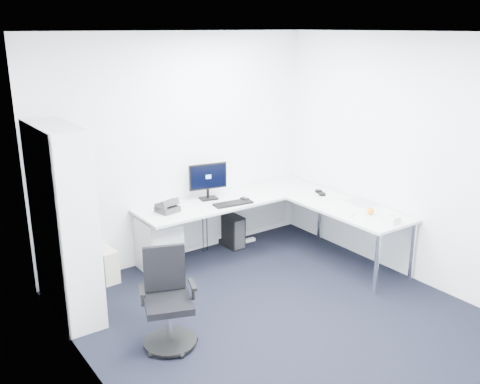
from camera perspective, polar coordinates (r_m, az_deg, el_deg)
ground at (r=5.31m, az=5.40°, el=-13.99°), size 4.20×4.20×0.00m
ceiling at (r=4.54m, az=6.39°, el=16.58°), size 4.20×4.20×0.00m
wall_back at (r=6.42m, az=-6.54°, el=4.60°), size 3.60×0.02×2.70m
wall_left at (r=3.87m, az=-14.78°, el=-4.49°), size 0.02×4.20×2.70m
wall_right at (r=6.05m, az=18.86°, el=2.99°), size 0.02×4.20×2.70m
l_desk at (r=6.43m, az=1.11°, el=-4.49°), size 2.48×1.39×0.72m
drawer_pedestal at (r=6.35m, az=-8.73°, el=-5.42°), size 0.42×0.52×0.64m
bookshelf at (r=5.35m, az=-18.31°, el=-3.20°), size 0.37×0.95×1.91m
task_chair at (r=4.82m, az=-7.66°, el=-11.47°), size 0.64×0.64×0.89m
black_pc_tower at (r=6.97m, az=-1.06°, el=-4.08°), size 0.19×0.43×0.42m
beige_pc_tower at (r=6.25m, az=-14.25°, el=-7.45°), size 0.21×0.41×0.37m
power_strip at (r=7.11m, az=0.37°, el=-5.29°), size 0.34×0.08×0.04m
monitor at (r=6.48m, az=-3.41°, el=1.17°), size 0.50×0.24×0.46m
black_keyboard at (r=6.34m, az=-0.75°, el=-1.23°), size 0.49×0.22×0.02m
mouse at (r=6.48m, az=0.49°, el=-0.77°), size 0.07×0.11×0.03m
desk_phone at (r=6.13m, az=-7.77°, el=-1.42°), size 0.26×0.26×0.15m
laptop at (r=6.52m, az=12.73°, el=-0.25°), size 0.32×0.31×0.22m
white_keyboard at (r=6.21m, az=10.21°, el=-1.95°), size 0.20×0.47×0.02m
headphones at (r=6.81m, az=8.57°, el=0.02°), size 0.20×0.24×0.05m
orange_fruit at (r=6.18m, az=13.76°, el=-1.98°), size 0.08×0.08×0.08m
tissue_box at (r=5.99m, az=15.67°, el=-2.74°), size 0.13×0.23×0.08m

